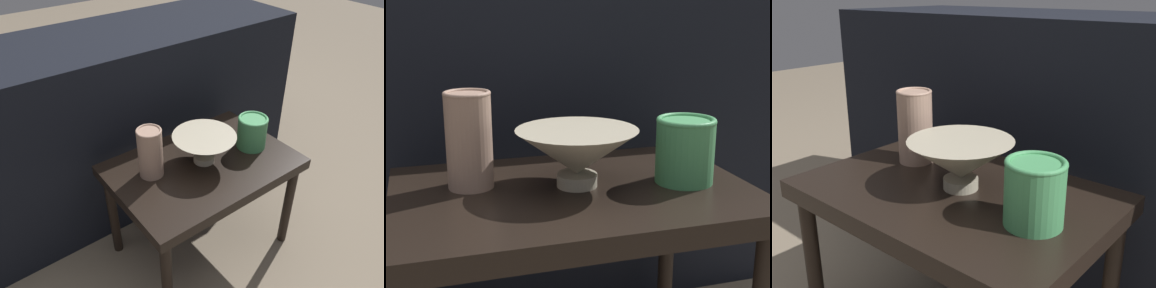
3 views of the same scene
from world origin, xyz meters
TOP-DOWN VIEW (x-y plane):
  - table at (0.00, 0.00)m, footprint 0.64×0.44m
  - couch_backdrop at (0.00, 0.52)m, footprint 1.50×0.50m
  - bowl at (0.01, 0.01)m, footprint 0.22×0.22m
  - vase_textured_left at (-0.18, 0.06)m, footprint 0.08×0.08m
  - vase_colorful_right at (0.21, -0.03)m, footprint 0.11×0.11m

SIDE VIEW (x-z plane):
  - table at x=0.00m, z-range 0.16..0.58m
  - couch_backdrop at x=0.00m, z-range 0.00..0.76m
  - bowl at x=0.01m, z-range 0.43..0.54m
  - vase_colorful_right at x=0.21m, z-range 0.43..0.55m
  - vase_textured_left at x=-0.18m, z-range 0.43..0.60m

